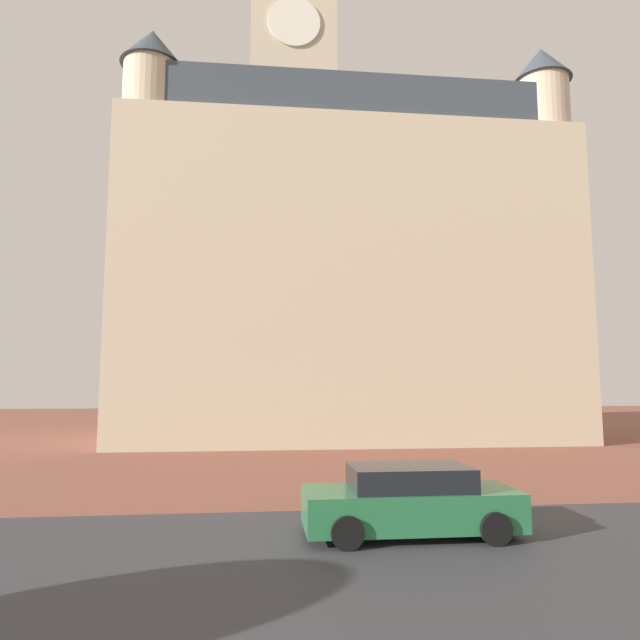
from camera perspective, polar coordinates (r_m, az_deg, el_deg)
name	(u,v)px	position (r m, az deg, el deg)	size (l,w,h in m)	color
ground_plane	(302,539)	(12.10, -1.84, -21.64)	(120.00, 120.00, 0.00)	brown
street_asphalt_strip	(311,571)	(10.25, -0.96, -24.45)	(120.00, 8.81, 0.00)	#38383D
landmark_building	(338,261)	(32.91, 1.92, 6.10)	(24.75, 11.13, 31.42)	beige
car_green	(410,501)	(12.31, 9.27, -17.99)	(4.45, 1.96, 1.42)	#287042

